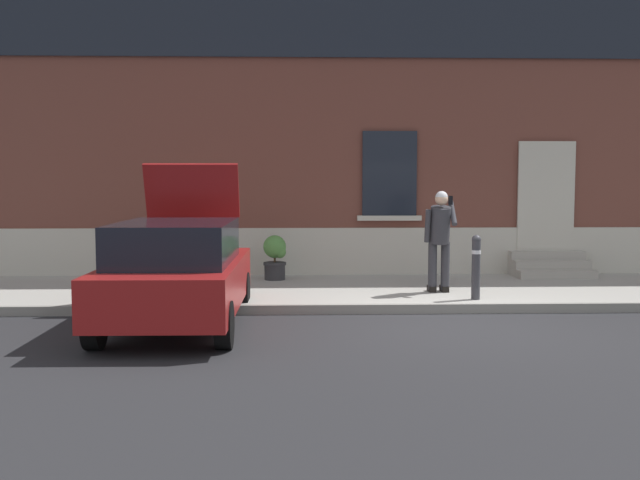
{
  "coord_description": "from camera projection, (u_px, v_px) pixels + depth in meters",
  "views": [
    {
      "loc": [
        -2.25,
        -10.53,
        2.1
      ],
      "look_at": [
        -1.84,
        1.6,
        1.1
      ],
      "focal_mm": 42.06,
      "sensor_mm": 36.0,
      "label": 1
    }
  ],
  "objects": [
    {
      "name": "curb_edge",
      "position": [
        439.0,
        309.0,
        11.67
      ],
      "size": [
        24.0,
        0.12,
        0.15
      ],
      "primitive_type": "cube",
      "color": "gray",
      "rests_on": "ground"
    },
    {
      "name": "planter_terracotta",
      "position": [
        159.0,
        257.0,
        14.35
      ],
      "size": [
        0.44,
        0.44,
        0.86
      ],
      "color": "#B25B38",
      "rests_on": "sidewalk"
    },
    {
      "name": "hatchback_car_red",
      "position": [
        178.0,
        271.0,
        10.52
      ],
      "size": [
        1.83,
        4.09,
        2.34
      ],
      "color": "maroon",
      "rests_on": "ground"
    },
    {
      "name": "bollard_far_left",
      "position": [
        234.0,
        266.0,
        11.91
      ],
      "size": [
        0.15,
        0.15,
        1.04
      ],
      "color": "#333338",
      "rests_on": "sidewalk"
    },
    {
      "name": "planter_charcoal",
      "position": [
        275.0,
        256.0,
        14.42
      ],
      "size": [
        0.44,
        0.44,
        0.86
      ],
      "color": "#2D2D30",
      "rests_on": "sidewalk"
    },
    {
      "name": "person_on_phone",
      "position": [
        440.0,
        235.0,
        12.73
      ],
      "size": [
        0.51,
        0.52,
        1.74
      ],
      "rotation": [
        0.0,
        0.0,
        0.28
      ],
      "color": "#2D2D33",
      "rests_on": "sidewalk"
    },
    {
      "name": "building_facade",
      "position": [
        402.0,
        101.0,
        15.7
      ],
      "size": [
        24.0,
        1.52,
        7.5
      ],
      "color": "brown",
      "rests_on": "ground"
    },
    {
      "name": "sidewalk",
      "position": [
        419.0,
        291.0,
        13.52
      ],
      "size": [
        24.0,
        3.6,
        0.15
      ],
      "primitive_type": "cube",
      "color": "#99968E",
      "rests_on": "ground"
    },
    {
      "name": "bollard_near_person",
      "position": [
        476.0,
        265.0,
        12.05
      ],
      "size": [
        0.15,
        0.15,
        1.04
      ],
      "color": "#333338",
      "rests_on": "sidewalk"
    },
    {
      "name": "entrance_stoop",
      "position": [
        550.0,
        266.0,
        15.02
      ],
      "size": [
        1.52,
        0.96,
        0.48
      ],
      "color": "#9E998E",
      "rests_on": "sidewalk"
    },
    {
      "name": "ground_plane",
      "position": [
        452.0,
        325.0,
        10.74
      ],
      "size": [
        80.0,
        80.0,
        0.0
      ],
      "primitive_type": "plane",
      "color": "#232326"
    }
  ]
}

